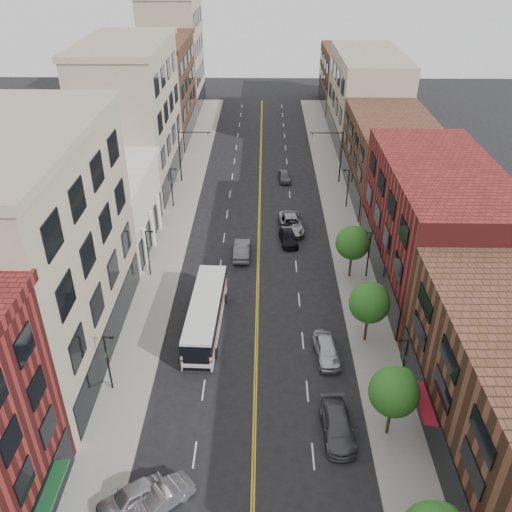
{
  "coord_description": "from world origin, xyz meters",
  "views": [
    {
      "loc": [
        0.53,
        -22.23,
        30.43
      ],
      "look_at": [
        -0.13,
        19.75,
        5.0
      ],
      "focal_mm": 38.0,
      "sensor_mm": 36.0,
      "label": 1
    }
  ],
  "objects_px": {
    "car_angle_b": "(161,499)",
    "car_parked_far": "(327,350)",
    "car_angle_a": "(131,497)",
    "car_lane_behind": "(242,250)",
    "car_parked_mid": "(337,426)",
    "car_lane_a": "(288,237)",
    "car_lane_b": "(291,224)",
    "car_lane_c": "(284,176)",
    "city_bus": "(206,313)"
  },
  "relations": [
    {
      "from": "car_angle_b",
      "to": "car_parked_far",
      "type": "height_order",
      "value": "car_parked_far"
    },
    {
      "from": "car_angle_a",
      "to": "car_lane_behind",
      "type": "relative_size",
      "value": 0.91
    },
    {
      "from": "car_parked_far",
      "to": "car_lane_behind",
      "type": "height_order",
      "value": "car_parked_far"
    },
    {
      "from": "car_angle_b",
      "to": "car_parked_mid",
      "type": "relative_size",
      "value": 0.82
    },
    {
      "from": "car_lane_behind",
      "to": "car_lane_a",
      "type": "distance_m",
      "value": 5.97
    },
    {
      "from": "car_parked_mid",
      "to": "car_lane_a",
      "type": "bearing_deg",
      "value": 92.46
    },
    {
      "from": "car_lane_behind",
      "to": "car_lane_b",
      "type": "xyz_separation_m",
      "value": [
        5.56,
        6.09,
        0.03
      ]
    },
    {
      "from": "car_parked_mid",
      "to": "car_lane_a",
      "type": "height_order",
      "value": "car_parked_mid"
    },
    {
      "from": "car_lane_behind",
      "to": "car_lane_c",
      "type": "relative_size",
      "value": 1.2
    },
    {
      "from": "car_lane_c",
      "to": "city_bus",
      "type": "bearing_deg",
      "value": -108.95
    },
    {
      "from": "city_bus",
      "to": "car_lane_c",
      "type": "relative_size",
      "value": 2.96
    },
    {
      "from": "car_parked_mid",
      "to": "car_lane_c",
      "type": "relative_size",
      "value": 1.3
    },
    {
      "from": "city_bus",
      "to": "car_parked_mid",
      "type": "height_order",
      "value": "city_bus"
    },
    {
      "from": "car_angle_b",
      "to": "car_parked_far",
      "type": "bearing_deg",
      "value": 99.51
    },
    {
      "from": "city_bus",
      "to": "car_lane_c",
      "type": "distance_m",
      "value": 34.0
    },
    {
      "from": "car_angle_a",
      "to": "car_parked_far",
      "type": "distance_m",
      "value": 19.0
    },
    {
      "from": "car_lane_behind",
      "to": "car_angle_b",
      "type": "bearing_deg",
      "value": 82.76
    },
    {
      "from": "city_bus",
      "to": "car_angle_a",
      "type": "xyz_separation_m",
      "value": [
        -2.93,
        -17.28,
        -0.99
      ]
    },
    {
      "from": "car_lane_a",
      "to": "car_lane_c",
      "type": "xyz_separation_m",
      "value": [
        0.07,
        17.55,
        0.03
      ]
    },
    {
      "from": "car_parked_mid",
      "to": "car_lane_c",
      "type": "distance_m",
      "value": 44.71
    },
    {
      "from": "car_angle_a",
      "to": "car_lane_behind",
      "type": "xyz_separation_m",
      "value": [
        5.6,
        29.75,
        0.04
      ]
    },
    {
      "from": "car_parked_far",
      "to": "car_lane_b",
      "type": "bearing_deg",
      "value": 90.12
    },
    {
      "from": "car_parked_mid",
      "to": "car_lane_c",
      "type": "height_order",
      "value": "car_parked_mid"
    },
    {
      "from": "city_bus",
      "to": "car_lane_a",
      "type": "xyz_separation_m",
      "value": [
        7.8,
        15.51,
        -1.08
      ]
    },
    {
      "from": "car_angle_a",
      "to": "car_parked_mid",
      "type": "relative_size",
      "value": 0.84
    },
    {
      "from": "car_parked_mid",
      "to": "car_lane_behind",
      "type": "distance_m",
      "value": 25.23
    },
    {
      "from": "car_angle_a",
      "to": "car_parked_far",
      "type": "relative_size",
      "value": 0.94
    },
    {
      "from": "car_parked_mid",
      "to": "car_lane_b",
      "type": "xyz_separation_m",
      "value": [
        -2.04,
        30.15,
        0.07
      ]
    },
    {
      "from": "city_bus",
      "to": "car_angle_b",
      "type": "distance_m",
      "value": 17.39
    },
    {
      "from": "car_angle_a",
      "to": "car_parked_mid",
      "type": "bearing_deg",
      "value": 79.58
    },
    {
      "from": "car_parked_mid",
      "to": "car_lane_a",
      "type": "distance_m",
      "value": 27.21
    },
    {
      "from": "car_lane_a",
      "to": "car_lane_b",
      "type": "height_order",
      "value": "car_lane_b"
    },
    {
      "from": "car_lane_a",
      "to": "car_lane_b",
      "type": "bearing_deg",
      "value": 75.02
    },
    {
      "from": "car_lane_a",
      "to": "car_angle_a",
      "type": "bearing_deg",
      "value": -115.05
    },
    {
      "from": "car_parked_far",
      "to": "car_lane_b",
      "type": "xyz_separation_m",
      "value": [
        -2.05,
        22.19,
        0.03
      ]
    },
    {
      "from": "car_parked_far",
      "to": "car_lane_c",
      "type": "bearing_deg",
      "value": 88.6
    },
    {
      "from": "car_parked_mid",
      "to": "car_lane_behind",
      "type": "relative_size",
      "value": 1.08
    },
    {
      "from": "car_angle_b",
      "to": "car_parked_mid",
      "type": "distance_m",
      "value": 12.76
    },
    {
      "from": "car_parked_far",
      "to": "car_lane_behind",
      "type": "distance_m",
      "value": 17.81
    },
    {
      "from": "car_parked_far",
      "to": "car_lane_a",
      "type": "bearing_deg",
      "value": 92.23
    },
    {
      "from": "car_lane_behind",
      "to": "car_lane_c",
      "type": "distance_m",
      "value": 21.23
    },
    {
      "from": "car_angle_a",
      "to": "car_lane_c",
      "type": "height_order",
      "value": "car_angle_a"
    },
    {
      "from": "car_parked_far",
      "to": "car_lane_a",
      "type": "xyz_separation_m",
      "value": [
        -2.49,
        19.14,
        -0.14
      ]
    },
    {
      "from": "car_angle_b",
      "to": "car_lane_b",
      "type": "bearing_deg",
      "value": 124.71
    },
    {
      "from": "city_bus",
      "to": "car_angle_a",
      "type": "relative_size",
      "value": 2.69
    },
    {
      "from": "city_bus",
      "to": "car_angle_b",
      "type": "relative_size",
      "value": 2.77
    },
    {
      "from": "city_bus",
      "to": "car_angle_a",
      "type": "height_order",
      "value": "city_bus"
    },
    {
      "from": "car_lane_behind",
      "to": "car_lane_a",
      "type": "bearing_deg",
      "value": -149.35
    },
    {
      "from": "car_angle_b",
      "to": "car_parked_far",
      "type": "xyz_separation_m",
      "value": [
        11.42,
        13.69,
        0.09
      ]
    },
    {
      "from": "car_lane_a",
      "to": "car_lane_b",
      "type": "distance_m",
      "value": 3.08
    }
  ]
}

